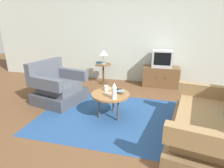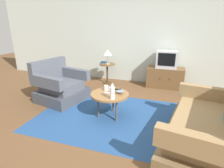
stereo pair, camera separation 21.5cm
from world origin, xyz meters
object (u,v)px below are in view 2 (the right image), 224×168
(television, at_px, (167,59))
(side_table, at_px, (107,70))
(coffee_table, at_px, (110,95))
(vase, at_px, (112,91))
(tv_remote_dark, at_px, (118,89))
(tv_stand, at_px, (165,77))
(armchair, at_px, (60,87))
(mug, at_px, (106,88))
(couch, at_px, (210,130))
(book, at_px, (104,62))
(tv_remote_silver, at_px, (109,93))
(table_lamp, at_px, (107,53))
(bowl, at_px, (120,92))

(television, bearing_deg, side_table, -174.09)
(coffee_table, distance_m, vase, 0.30)
(side_table, relative_size, television, 1.09)
(coffee_table, relative_size, tv_remote_dark, 4.52)
(side_table, distance_m, tv_stand, 1.60)
(armchair, height_order, mug, armchair)
(television, relative_size, tv_remote_dark, 3.42)
(couch, distance_m, book, 3.40)
(couch, relative_size, mug, 14.74)
(couch, height_order, tv_remote_dark, couch)
(couch, xyz_separation_m, tv_remote_silver, (-1.59, 0.43, 0.17))
(couch, relative_size, tv_stand, 1.98)
(vase, bearing_deg, mug, 123.81)
(television, height_order, tv_remote_silver, television)
(television, relative_size, book, 2.54)
(armchair, relative_size, tv_remote_dark, 7.30)
(mug, distance_m, book, 1.94)
(mug, bearing_deg, table_lamp, 108.56)
(side_table, relative_size, bowl, 3.91)
(couch, distance_m, table_lamp, 3.27)
(side_table, xyz_separation_m, tv_remote_dark, (0.78, -1.62, 0.06))
(television, height_order, table_lamp, television)
(tv_stand, distance_m, table_lamp, 1.70)
(armchair, distance_m, mug, 1.24)
(book, bearing_deg, side_table, -40.04)
(vase, relative_size, tv_remote_dark, 1.84)
(armchair, height_order, couch, couch)
(television, bearing_deg, vase, -109.09)
(tv_remote_dark, bearing_deg, armchair, -20.65)
(side_table, distance_m, tv_remote_dark, 1.80)
(armchair, bearing_deg, tv_stand, 138.93)
(mug, height_order, book, book)
(mug, xyz_separation_m, tv_remote_dark, (0.20, 0.09, -0.04))
(side_table, distance_m, mug, 1.81)
(bowl, distance_m, tv_remote_silver, 0.20)
(vase, xyz_separation_m, mug, (-0.23, 0.35, -0.09))
(book, bearing_deg, tv_remote_silver, -70.29)
(table_lamp, distance_m, bowl, 2.01)
(tv_stand, bearing_deg, couch, -74.22)
(couch, relative_size, television, 3.58)
(mug, distance_m, tv_remote_silver, 0.19)
(tv_stand, bearing_deg, mug, -118.13)
(mug, xyz_separation_m, bowl, (0.30, -0.08, -0.02))
(coffee_table, bearing_deg, mug, 130.05)
(armchair, bearing_deg, vase, 79.33)
(table_lamp, bearing_deg, television, 6.68)
(side_table, bearing_deg, couch, -45.17)
(bowl, relative_size, book, 0.70)
(coffee_table, height_order, television, television)
(book, bearing_deg, coffee_table, -69.91)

